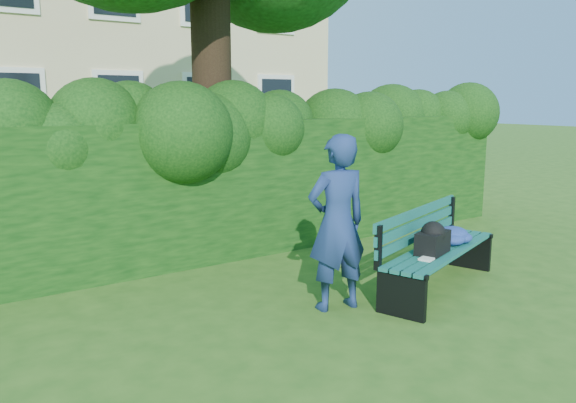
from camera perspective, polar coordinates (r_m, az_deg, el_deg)
ground at (r=6.04m, az=3.27°, el=-9.76°), size 80.00×80.00×0.00m
hedge at (r=7.62m, az=-6.83°, el=1.41°), size 10.00×1.00×1.80m
park_bench at (r=6.41m, az=15.03°, el=-4.21°), size 2.15×1.21×0.89m
man_reading at (r=5.53m, az=5.01°, el=-2.20°), size 0.70×0.52×1.75m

